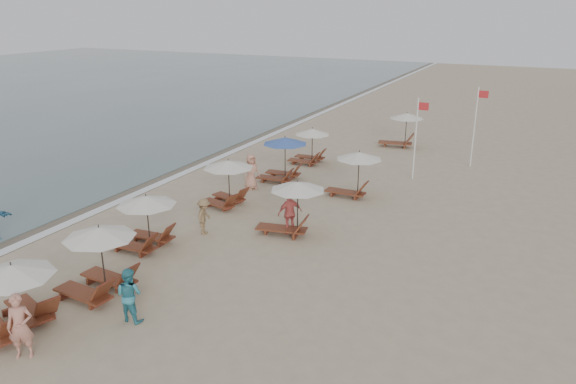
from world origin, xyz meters
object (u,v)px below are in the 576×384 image
at_px(beachgoer_mid_a, 129,295).
at_px(lounger_station_3, 226,180).
at_px(inland_station_2, 401,128).
at_px(beachgoer_near, 20,326).
at_px(lounger_station_2, 144,221).
at_px(flag_pole_near, 416,135).
at_px(inland_station_1, 353,170).
at_px(lounger_station_4, 282,158).
at_px(beachgoer_far_b, 251,172).
at_px(lounger_station_1, 97,262).
at_px(lounger_station_5, 309,146).
at_px(beachgoer_mid_b, 204,217).
at_px(lounger_station_0, 11,297).
at_px(inland_station_0, 290,204).
at_px(beachgoer_far_a, 290,213).

bearing_deg(beachgoer_mid_a, lounger_station_3, -76.69).
distance_m(inland_station_2, beachgoer_near, 27.02).
distance_m(lounger_station_2, lounger_station_3, 5.38).
height_order(lounger_station_2, flag_pole_near, flag_pole_near).
xyz_separation_m(inland_station_1, beachgoer_mid_a, (-2.17, -13.39, -0.53)).
xyz_separation_m(lounger_station_4, inland_station_1, (4.26, -0.79, 0.12)).
bearing_deg(beachgoer_far_b, flag_pole_near, -25.57).
bearing_deg(lounger_station_1, beachgoer_far_b, 94.45).
height_order(lounger_station_3, lounger_station_5, lounger_station_3).
bearing_deg(lounger_station_2, beachgoer_mid_b, 58.86).
height_order(inland_station_1, beachgoer_far_b, inland_station_1).
height_order(lounger_station_3, lounger_station_4, lounger_station_4).
height_order(lounger_station_0, lounger_station_5, lounger_station_0).
xyz_separation_m(lounger_station_2, beachgoer_far_b, (0.14, 8.03, -0.20)).
relative_size(beachgoer_mid_b, beachgoer_far_b, 0.84).
distance_m(lounger_station_3, inland_station_0, 4.48).
height_order(inland_station_1, inland_station_2, same).
height_order(lounger_station_2, beachgoer_mid_b, lounger_station_2).
relative_size(lounger_station_4, beachgoer_near, 1.41).
xyz_separation_m(lounger_station_4, beachgoer_mid_b, (0.39, -7.81, -0.50)).
relative_size(lounger_station_1, beachgoer_near, 1.45).
bearing_deg(lounger_station_3, inland_station_2, 73.44).
height_order(lounger_station_0, beachgoer_near, lounger_station_0).
distance_m(lounger_station_3, lounger_station_4, 4.62).
relative_size(lounger_station_5, beachgoer_near, 1.28).
distance_m(beachgoer_mid_b, flag_pole_near, 12.73).
xyz_separation_m(inland_station_0, beachgoer_mid_a, (-1.44, -7.87, -0.48)).
distance_m(inland_station_0, beachgoer_far_b, 6.16).
height_order(lounger_station_5, beachgoer_far_a, lounger_station_5).
relative_size(lounger_station_5, beachgoer_far_b, 1.30).
height_order(inland_station_0, beachgoer_near, inland_station_0).
bearing_deg(inland_station_1, beachgoer_far_a, -97.98).
bearing_deg(lounger_station_4, inland_station_0, -60.73).
bearing_deg(lounger_station_3, inland_station_0, -22.72).
relative_size(lounger_station_5, flag_pole_near, 0.54).
xyz_separation_m(lounger_station_2, beachgoer_far_a, (4.40, 3.70, -0.21)).
height_order(lounger_station_1, beachgoer_near, lounger_station_1).
height_order(lounger_station_4, inland_station_0, lounger_station_4).
xyz_separation_m(lounger_station_1, beachgoer_far_b, (-0.90, 11.50, -0.22)).
bearing_deg(lounger_station_5, inland_station_0, -70.25).
distance_m(lounger_station_0, lounger_station_4, 16.03).
height_order(beachgoer_near, beachgoer_mid_b, beachgoer_near).
distance_m(beachgoer_far_a, flag_pole_near, 10.12).
bearing_deg(beachgoer_far_a, beachgoer_near, 26.87).
height_order(lounger_station_5, flag_pole_near, flag_pole_near).
bearing_deg(lounger_station_3, beachgoer_mid_b, -73.09).
distance_m(beachgoer_mid_a, flag_pole_near, 18.10).
height_order(lounger_station_2, lounger_station_3, lounger_station_3).
relative_size(lounger_station_0, lounger_station_2, 1.07).
distance_m(lounger_station_1, beachgoer_mid_a, 2.13).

